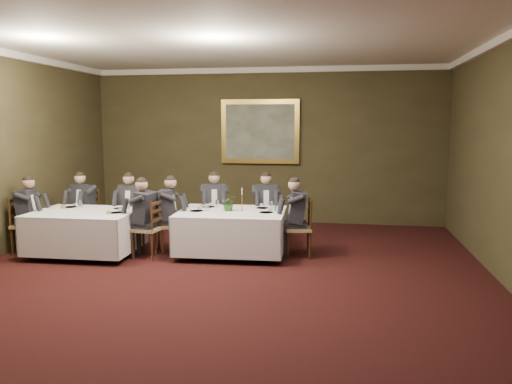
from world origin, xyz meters
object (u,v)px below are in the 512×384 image
(chair_sec_backright, at_px, (133,229))
(diner_sec_endright, at_px, (147,228))
(chair_main_endleft, at_px, (167,237))
(centerpiece, at_px, (229,202))
(diner_main_endleft, at_px, (167,224))
(table_main, at_px, (232,229))
(diner_sec_backleft, at_px, (85,215))
(chair_sec_endleft, at_px, (26,237))
(chair_sec_backleft, at_px, (86,227))
(diner_main_backleft, at_px, (215,215))
(diner_sec_endleft, at_px, (26,224))
(diner_main_backright, at_px, (266,216))
(diner_sec_backright, at_px, (132,217))
(candlestick, at_px, (242,202))
(chair_main_endright, at_px, (299,240))
(table_second, at_px, (86,229))
(chair_sec_endright, at_px, (148,241))
(diner_main_endright, at_px, (299,227))
(painting, at_px, (260,132))
(chair_main_backleft, at_px, (215,227))
(chair_main_backright, at_px, (266,228))

(chair_sec_backright, xyz_separation_m, diner_sec_endright, (0.66, -0.89, 0.23))
(chair_main_endleft, bearing_deg, centerpiece, 81.67)
(diner_main_endleft, distance_m, diner_sec_endright, 0.42)
(table_main, bearing_deg, diner_sec_backleft, 171.65)
(chair_sec_endleft, height_order, centerpiece, centerpiece)
(diner_sec_backleft, height_order, centerpiece, diner_sec_backleft)
(diner_main_endleft, xyz_separation_m, chair_sec_backleft, (-1.82, 0.51, -0.23))
(diner_main_backleft, bearing_deg, diner_sec_endleft, 10.02)
(diner_sec_backleft, distance_m, chair_sec_backright, 0.98)
(diner_main_backright, relative_size, diner_sec_backright, 1.00)
(diner_sec_backleft, xyz_separation_m, candlestick, (3.15, -0.38, 0.40))
(diner_main_backleft, height_order, diner_sec_endleft, same)
(diner_main_backleft, xyz_separation_m, candlestick, (0.71, -0.85, 0.40))
(chair_main_endright, bearing_deg, diner_sec_backright, 74.40)
(table_second, distance_m, diner_main_backleft, 2.36)
(chair_main_endleft, xyz_separation_m, diner_sec_endright, (-0.21, -0.35, 0.23))
(diner_main_backright, distance_m, chair_sec_endright, 2.28)
(diner_main_endright, height_order, diner_sec_backright, same)
(table_main, relative_size, chair_main_endleft, 1.90)
(chair_sec_backright, xyz_separation_m, centerpiece, (1.98, -0.46, 0.63))
(chair_sec_endleft, xyz_separation_m, diner_sec_endleft, (0.01, 0.00, 0.23))
(centerpiece, height_order, painting, painting)
(chair_main_endright, distance_m, diner_sec_backright, 3.23)
(diner_main_endleft, distance_m, chair_sec_backleft, 1.91)
(chair_main_backleft, height_order, painting, painting)
(table_main, distance_m, diner_main_backright, 1.06)
(chair_sec_endright, relative_size, diner_sec_endright, 0.74)
(painting, bearing_deg, diner_sec_endleft, -135.83)
(chair_main_endright, distance_m, painting, 3.64)
(diner_main_backright, height_order, painting, painting)
(chair_main_endright, relative_size, chair_sec_endright, 1.00)
(chair_main_endright, bearing_deg, table_main, 84.54)
(diner_sec_backright, height_order, painting, painting)
(chair_main_endright, relative_size, chair_sec_backright, 1.00)
(diner_sec_backleft, bearing_deg, diner_main_endleft, 176.42)
(chair_sec_backleft, height_order, diner_sec_backleft, diner_sec_backleft)
(table_main, relative_size, diner_main_backleft, 1.42)
(diner_main_endright, xyz_separation_m, centerpiece, (-1.20, -0.04, 0.40))
(diner_main_backleft, distance_m, diner_sec_endleft, 3.34)
(table_main, xyz_separation_m, table_second, (-2.48, -0.45, -0.00))
(table_second, distance_m, chair_main_backleft, 2.37)
(chair_main_backleft, distance_m, diner_sec_endleft, 3.35)
(chair_main_backright, xyz_separation_m, diner_main_endleft, (-1.59, -1.03, 0.23))
(chair_main_backleft, height_order, diner_main_endleft, diner_main_endleft)
(diner_main_backleft, relative_size, chair_main_backright, 1.35)
(diner_sec_endright, bearing_deg, chair_main_backleft, -25.85)
(chair_sec_backleft, distance_m, diner_sec_endright, 1.83)
(table_main, xyz_separation_m, chair_main_endleft, (-1.16, -0.06, -0.17))
(chair_sec_backleft, relative_size, chair_sec_endleft, 1.00)
(table_main, relative_size, chair_sec_endleft, 1.90)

